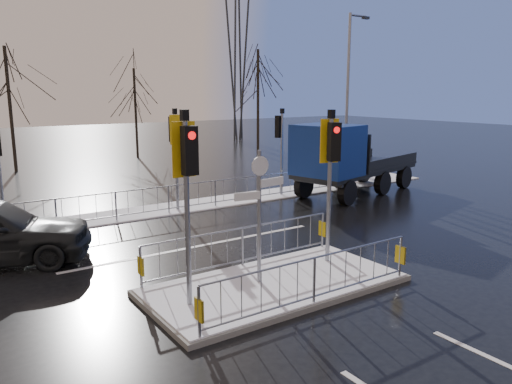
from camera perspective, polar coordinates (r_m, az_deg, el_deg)
ground at (r=11.85m, az=2.14°, el=-10.85°), size 120.00×120.00×0.00m
snow_verge at (r=19.11m, az=-13.38°, el=-2.39°), size 30.00×2.00×0.04m
lane_markings at (r=11.60m, az=3.14°, el=-11.34°), size 8.00×11.38×0.01m
traffic_island at (r=11.70m, az=2.08°, el=-9.08°), size 6.00×3.04×4.15m
far_kerb_fixtures at (r=18.55m, az=-12.11°, el=0.41°), size 18.00×0.65×3.83m
flatbed_truck at (r=21.50m, az=9.58°, el=3.78°), size 7.19×3.99×3.15m
tree_far_a at (r=31.13m, az=-26.49°, el=10.91°), size 3.75×3.75×7.08m
tree_far_b at (r=35.11m, az=-13.67°, el=10.65°), size 3.25×3.25×6.14m
tree_far_c at (r=36.19m, az=0.23°, el=12.51°), size 4.00×4.00×7.55m
street_lamp_right at (r=24.33m, az=10.54°, el=11.04°), size 1.25×0.18×8.00m
pylon_wires at (r=45.78m, az=-3.40°, el=19.67°), size 70.00×2.38×19.97m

